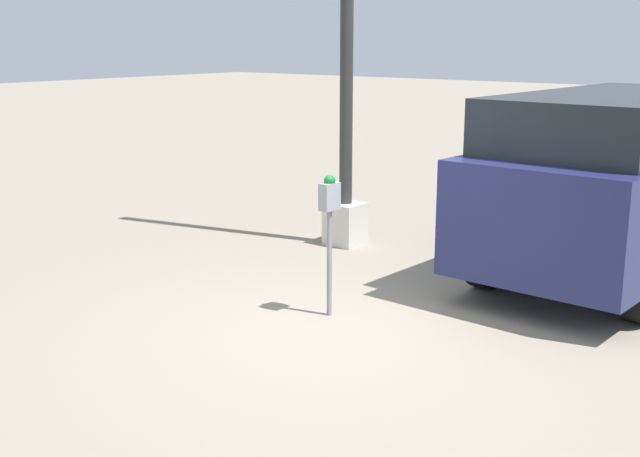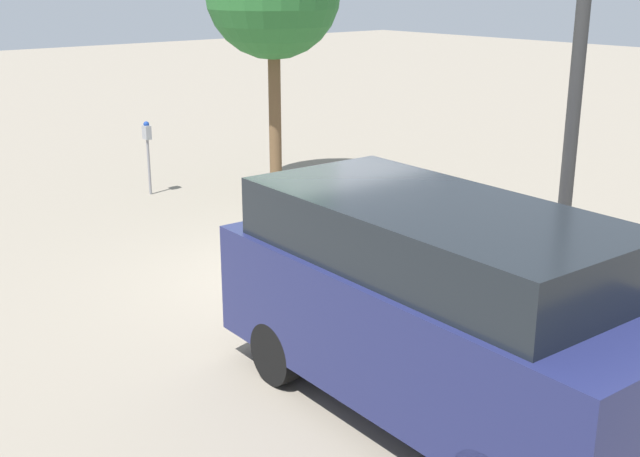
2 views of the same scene
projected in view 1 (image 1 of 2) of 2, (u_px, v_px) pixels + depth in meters
ground_plane at (342, 331)px, 7.42m from camera, size 80.00×80.00×0.00m
parking_meter_near at (330, 213)px, 7.60m from camera, size 0.21×0.13×1.39m
lamp_post at (347, 54)px, 9.96m from camera, size 0.44×0.44×6.96m
parked_van at (619, 178)px, 8.95m from camera, size 4.66×2.08×2.06m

